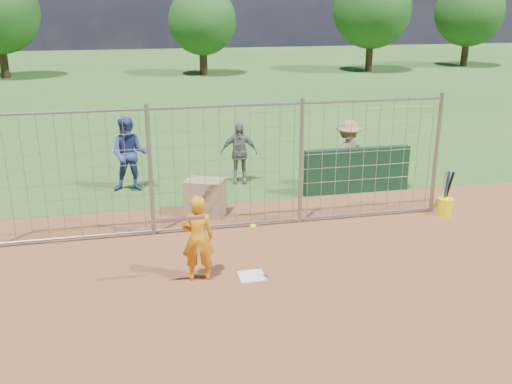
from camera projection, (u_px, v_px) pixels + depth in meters
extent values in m
plane|color=#2D591E|center=(249.00, 271.00, 9.74)|extent=(100.00, 100.00, 0.00)
plane|color=brown|center=(300.00, 378.00, 6.96)|extent=(18.00, 18.00, 0.00)
cube|color=silver|center=(252.00, 276.00, 9.55)|extent=(0.43, 0.43, 0.02)
cube|color=#11381E|center=(357.00, 171.00, 13.60)|extent=(2.60, 0.20, 1.10)
imported|color=orange|center=(198.00, 238.00, 9.23)|extent=(0.55, 0.38, 1.47)
imported|color=navy|center=(129.00, 154.00, 13.65)|extent=(0.98, 0.82, 1.82)
imported|color=slate|center=(239.00, 153.00, 14.31)|extent=(0.96, 0.51, 1.56)
imported|color=olive|center=(347.00, 155.00, 13.80)|extent=(1.23, 0.89, 1.72)
cube|color=tan|center=(205.00, 198.00, 12.18)|extent=(0.95, 0.83, 0.80)
cylinder|color=silver|center=(177.00, 220.00, 8.77)|extent=(0.86, 0.08, 0.06)
sphere|color=#E3F81A|center=(253.00, 227.00, 8.90)|extent=(0.10, 0.10, 0.10)
cylinder|color=#FFF10D|center=(445.00, 207.00, 12.27)|extent=(0.34, 0.34, 0.38)
cylinder|color=silver|center=(443.00, 190.00, 12.19)|extent=(0.08, 0.22, 0.84)
cylinder|color=navy|center=(446.00, 190.00, 12.21)|extent=(0.07, 0.14, 0.85)
cylinder|color=black|center=(448.00, 190.00, 12.22)|extent=(0.13, 0.25, 0.84)
cylinder|color=gray|center=(150.00, 172.00, 10.87)|extent=(0.08, 0.08, 2.60)
cylinder|color=gray|center=(301.00, 163.00, 11.49)|extent=(0.08, 0.08, 2.60)
cylinder|color=gray|center=(436.00, 154.00, 12.11)|extent=(0.08, 0.08, 2.60)
cylinder|color=gray|center=(227.00, 106.00, 10.80)|extent=(9.00, 0.05, 0.05)
cylinder|color=gray|center=(229.00, 225.00, 11.56)|extent=(9.00, 0.05, 0.05)
cube|color=gray|center=(228.00, 169.00, 11.19)|extent=(9.00, 0.02, 2.50)
cylinder|color=#3F2B19|center=(3.00, 57.00, 34.31)|extent=(0.50, 0.50, 2.52)
cylinder|color=#3F2B19|center=(203.00, 57.00, 35.94)|extent=(0.50, 0.50, 2.16)
sphere|color=#26561E|center=(202.00, 21.00, 35.24)|extent=(4.20, 4.20, 4.20)
cylinder|color=#3F2B19|center=(369.00, 51.00, 37.69)|extent=(0.50, 0.50, 2.59)
sphere|color=#26561E|center=(372.00, 9.00, 36.85)|extent=(5.04, 5.04, 5.04)
cylinder|color=#3F2B19|center=(465.00, 49.00, 40.77)|extent=(0.50, 0.50, 2.45)
sphere|color=#26561E|center=(469.00, 12.00, 39.97)|extent=(4.76, 4.76, 4.76)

